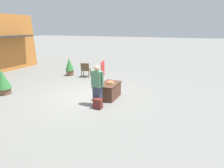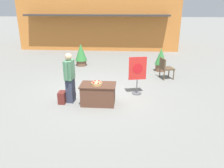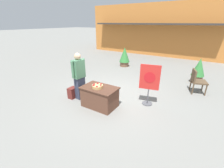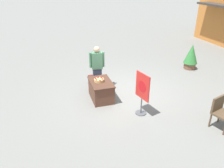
{
  "view_description": "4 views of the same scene",
  "coord_description": "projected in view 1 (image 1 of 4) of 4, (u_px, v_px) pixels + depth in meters",
  "views": [
    {
      "loc": [
        -6.91,
        -4.17,
        3.14
      ],
      "look_at": [
        0.28,
        -1.03,
        0.64
      ],
      "focal_mm": 28.0,
      "sensor_mm": 36.0,
      "label": 1
    },
    {
      "loc": [
        1.12,
        -7.86,
        3.23
      ],
      "look_at": [
        0.6,
        -1.07,
        0.77
      ],
      "focal_mm": 35.0,
      "sensor_mm": 36.0,
      "label": 2
    },
    {
      "loc": [
        2.89,
        -4.63,
        2.74
      ],
      "look_at": [
        0.14,
        -0.22,
        0.57
      ],
      "focal_mm": 24.0,
      "sensor_mm": 36.0,
      "label": 3
    },
    {
      "loc": [
        7.08,
        -2.7,
        4.09
      ],
      "look_at": [
        0.32,
        -0.62,
        0.66
      ],
      "focal_mm": 35.0,
      "sensor_mm": 36.0,
      "label": 4
    }
  ],
  "objects": [
    {
      "name": "patio_chair",
      "position": [
        86.0,
        69.0,
        11.63
      ],
      "size": [
        0.68,
        0.68,
        0.97
      ],
      "rotation": [
        0.0,
        0.0,
        0.29
      ],
      "color": "brown",
      "rests_on": "ground_plane"
    },
    {
      "name": "potted_plant_far_left",
      "position": [
        3.0,
        81.0,
        8.56
      ],
      "size": [
        0.67,
        0.67,
        1.24
      ],
      "color": "brown",
      "rests_on": "ground_plane"
    },
    {
      "name": "display_table",
      "position": [
        110.0,
        91.0,
        8.19
      ],
      "size": [
        1.2,
        0.77,
        0.71
      ],
      "color": "brown",
      "rests_on": "ground_plane"
    },
    {
      "name": "ground_plane",
      "position": [
        90.0,
        95.0,
        8.57
      ],
      "size": [
        120.0,
        120.0,
        0.0
      ],
      "primitive_type": "plane",
      "color": "slate"
    },
    {
      "name": "person_visitor",
      "position": [
        97.0,
        85.0,
        7.2
      ],
      "size": [
        0.3,
        0.61,
        1.74
      ],
      "rotation": [
        0.0,
        0.0,
        -0.11
      ],
      "color": "#33384C",
      "rests_on": "ground_plane"
    },
    {
      "name": "backpack",
      "position": [
        98.0,
        104.0,
        7.12
      ],
      "size": [
        0.24,
        0.34,
        0.42
      ],
      "color": "maroon",
      "rests_on": "ground_plane"
    },
    {
      "name": "apple_basket",
      "position": [
        110.0,
        83.0,
        8.01
      ],
      "size": [
        0.36,
        0.36,
        0.13
      ],
      "color": "tan",
      "rests_on": "display_table"
    },
    {
      "name": "potted_plant_near_right",
      "position": [
        69.0,
        66.0,
        12.05
      ],
      "size": [
        0.59,
        0.59,
        1.19
      ],
      "color": "brown",
      "rests_on": "ground_plane"
    },
    {
      "name": "poster_board",
      "position": [
        103.0,
        72.0,
        9.62
      ],
      "size": [
        0.66,
        0.36,
        1.45
      ],
      "rotation": [
        0.0,
        0.0,
        -1.35
      ],
      "color": "#4C4C51",
      "rests_on": "ground_plane"
    }
  ]
}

